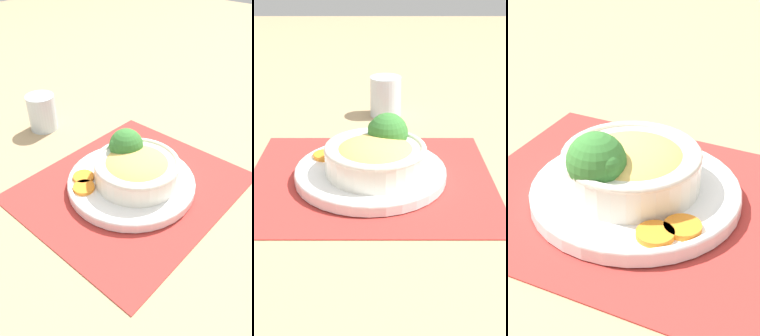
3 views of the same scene
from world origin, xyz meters
The scene contains 8 objects.
ground_plane centered at (0.00, 0.00, 0.00)m, with size 4.00×4.00×0.00m, color tan.
placemat centered at (0.00, 0.00, 0.00)m, with size 0.45×0.39×0.00m.
plate centered at (0.00, 0.00, 0.02)m, with size 0.27×0.27×0.02m.
bowl centered at (0.01, -0.01, 0.05)m, with size 0.18×0.18×0.06m.
broccoli_floret centered at (0.03, 0.04, 0.07)m, with size 0.07×0.07×0.09m.
carrot_slice_near centered at (-0.06, 0.08, 0.02)m, with size 0.05×0.05×0.01m.
carrot_slice_middle centered at (-0.09, 0.05, 0.02)m, with size 0.05×0.05×0.01m.
water_glass centered at (0.03, 0.35, 0.04)m, with size 0.08×0.08×0.10m.
Camera 2 is at (0.02, -0.76, 0.40)m, focal length 50.00 mm.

